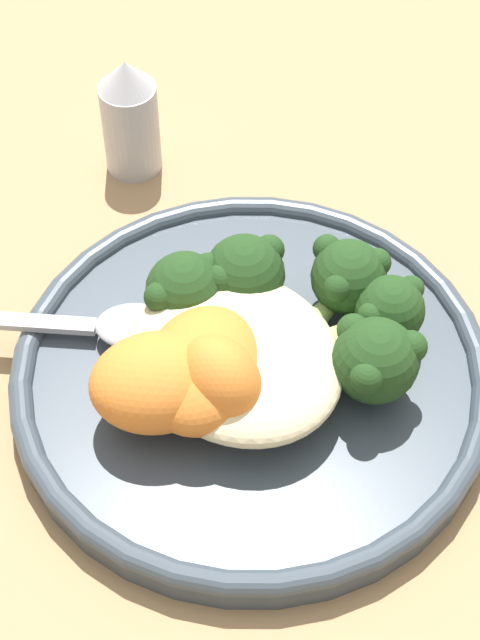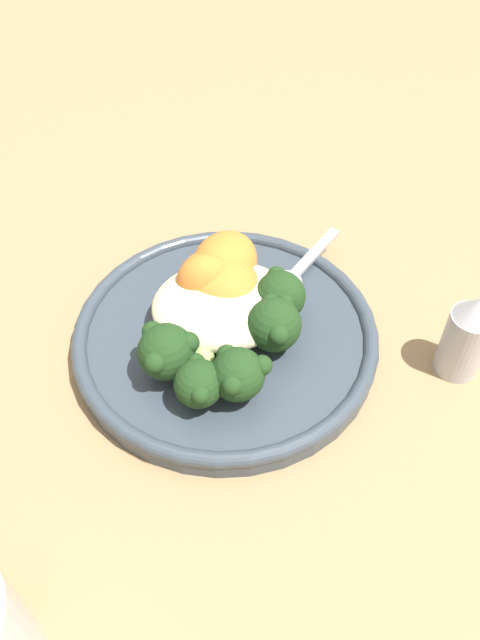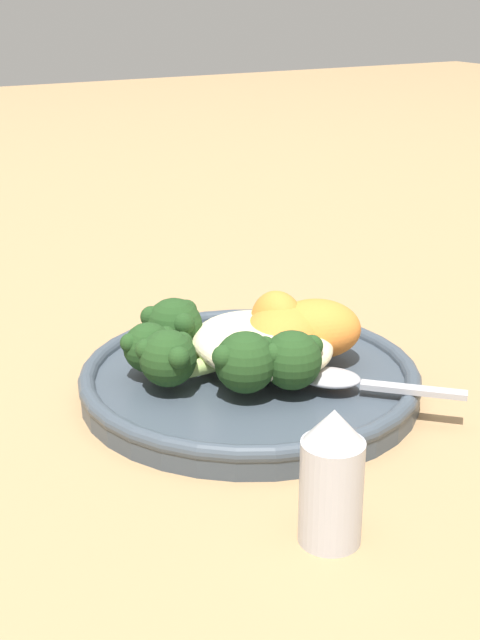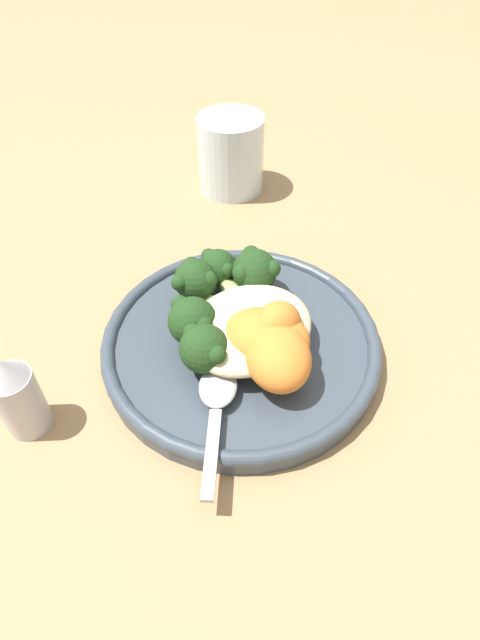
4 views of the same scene
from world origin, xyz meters
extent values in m
plane|color=#9E7A51|center=(0.00, 0.00, 0.00)|extent=(4.00, 4.00, 0.00)
cylinder|color=#38424C|center=(0.00, -0.01, 0.01)|extent=(0.24, 0.24, 0.02)
torus|color=#38424C|center=(0.00, -0.01, 0.02)|extent=(0.24, 0.24, 0.01)
ellipsoid|color=beige|center=(0.00, -0.02, 0.04)|extent=(0.11, 0.09, 0.03)
ellipsoid|color=#9EBC66|center=(0.03, 0.00, 0.03)|extent=(0.05, 0.07, 0.01)
sphere|color=#1E3D19|center=(0.05, 0.03, 0.04)|extent=(0.04, 0.04, 0.04)
sphere|color=#1E3D19|center=(0.06, 0.04, 0.05)|extent=(0.02, 0.02, 0.02)
sphere|color=#1E3D19|center=(0.03, 0.03, 0.05)|extent=(0.02, 0.02, 0.02)
sphere|color=#1E3D19|center=(0.06, 0.01, 0.05)|extent=(0.02, 0.02, 0.02)
ellipsoid|color=#9EBC66|center=(0.02, 0.01, 0.03)|extent=(0.03, 0.09, 0.02)
sphere|color=#1E3D19|center=(0.03, 0.06, 0.04)|extent=(0.03, 0.03, 0.03)
sphere|color=#1E3D19|center=(0.03, 0.07, 0.05)|extent=(0.01, 0.01, 0.01)
sphere|color=#1E3D19|center=(0.03, 0.04, 0.05)|extent=(0.01, 0.01, 0.01)
ellipsoid|color=#9EBC66|center=(0.01, 0.01, 0.03)|extent=(0.03, 0.09, 0.01)
sphere|color=#1E3D19|center=(0.00, 0.05, 0.04)|extent=(0.04, 0.04, 0.04)
sphere|color=#1E3D19|center=(0.01, 0.07, 0.05)|extent=(0.01, 0.01, 0.01)
sphere|color=#1E3D19|center=(-0.02, 0.05, 0.05)|extent=(0.01, 0.01, 0.01)
sphere|color=#1E3D19|center=(0.01, 0.04, 0.05)|extent=(0.01, 0.01, 0.01)
ellipsoid|color=#9EBC66|center=(0.00, -0.01, 0.03)|extent=(0.07, 0.06, 0.02)
sphere|color=#1E3D19|center=(-0.03, 0.01, 0.04)|extent=(0.04, 0.04, 0.04)
sphere|color=#1E3D19|center=(-0.03, 0.03, 0.05)|extent=(0.02, 0.02, 0.02)
sphere|color=#1E3D19|center=(-0.03, 0.00, 0.05)|extent=(0.02, 0.02, 0.02)
ellipsoid|color=#9EBC66|center=(0.00, -0.02, 0.03)|extent=(0.09, 0.03, 0.02)
sphere|color=#1E3D19|center=(-0.04, -0.01, 0.04)|extent=(0.04, 0.04, 0.04)
sphere|color=#1E3D19|center=(-0.04, 0.00, 0.05)|extent=(0.02, 0.02, 0.02)
sphere|color=#1E3D19|center=(-0.04, -0.03, 0.05)|extent=(0.02, 0.02, 0.02)
ellipsoid|color=orange|center=(0.01, -0.04, 0.05)|extent=(0.05, 0.04, 0.05)
ellipsoid|color=orange|center=(0.00, -0.04, 0.04)|extent=(0.09, 0.09, 0.04)
ellipsoid|color=orange|center=(-0.01, -0.06, 0.04)|extent=(0.08, 0.08, 0.04)
cube|color=#A3A3A8|center=(-0.09, -0.08, 0.02)|extent=(0.05, 0.06, 0.00)
ellipsoid|color=#A3A3A8|center=(-0.05, -0.04, 0.03)|extent=(0.05, 0.05, 0.01)
cylinder|color=#B2B2B7|center=(-0.17, 0.04, 0.03)|extent=(0.03, 0.03, 0.06)
cone|color=#B2B2B7|center=(-0.17, 0.04, 0.07)|extent=(0.03, 0.03, 0.02)
camera|label=1|loc=(0.24, -0.21, 0.44)|focal=60.00mm
camera|label=2|loc=(0.04, 0.32, 0.38)|focal=35.00mm
camera|label=3|loc=(-0.50, 0.28, 0.28)|focal=50.00mm
camera|label=4|loc=(-0.19, -0.23, 0.34)|focal=28.00mm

